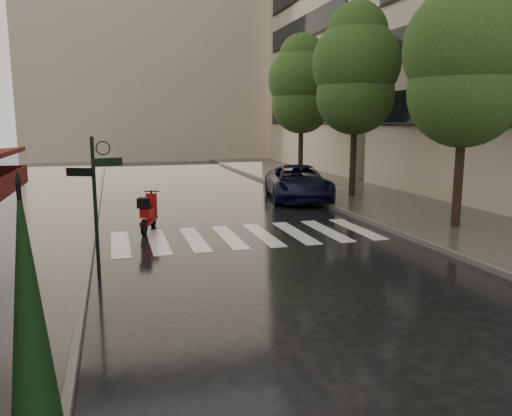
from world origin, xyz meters
TOP-DOWN VIEW (x-y plane):
  - ground at (0.00, 0.00)m, footprint 120.00×120.00m
  - sidewalk_near at (-4.50, 12.00)m, footprint 6.00×60.00m
  - sidewalk_far at (10.25, 12.00)m, footprint 5.50×60.00m
  - curb_near at (-1.45, 12.00)m, footprint 0.12×60.00m
  - curb_far at (7.45, 12.00)m, footprint 0.12×60.00m
  - crosswalk at (2.98, 6.00)m, footprint 7.85×3.20m
  - signpost at (-1.19, 3.00)m, footprint 1.17×0.29m
  - haussmann_far at (16.50, 26.00)m, footprint 8.00×16.00m
  - backdrop_building at (3.00, 38.00)m, footprint 22.00×6.00m
  - tree_near at (9.60, 5.00)m, footprint 3.80×3.80m
  - tree_mid at (9.50, 12.00)m, footprint 3.80×3.80m
  - tree_far at (9.70, 19.00)m, footprint 3.80×3.80m
  - scooter at (0.19, 7.47)m, footprint 0.79×1.78m
  - parked_car at (7.00, 12.26)m, footprint 3.54×5.81m
  - parasol_front at (-1.65, -3.12)m, footprint 0.50×0.50m

SIDE VIEW (x-z plane):
  - ground at x=0.00m, z-range 0.00..0.00m
  - crosswalk at x=2.98m, z-range 0.00..0.01m
  - sidewalk_near at x=-4.50m, z-range 0.00..0.12m
  - sidewalk_far at x=10.25m, z-range 0.00..0.12m
  - curb_near at x=-1.45m, z-range -0.01..0.15m
  - curb_far at x=7.45m, z-range -0.01..0.15m
  - scooter at x=0.19m, z-range -0.04..1.15m
  - parked_car at x=7.00m, z-range 0.00..1.50m
  - parasol_front at x=-1.65m, z-range 0.23..3.02m
  - signpost at x=-1.19m, z-range 0.28..3.38m
  - tree_near at x=9.60m, z-range 1.33..9.31m
  - tree_far at x=9.70m, z-range 1.37..9.54m
  - tree_mid at x=9.50m, z-range 1.42..9.76m
  - haussmann_far at x=16.50m, z-range 0.00..18.50m
  - backdrop_building at x=3.00m, z-range 0.00..20.00m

